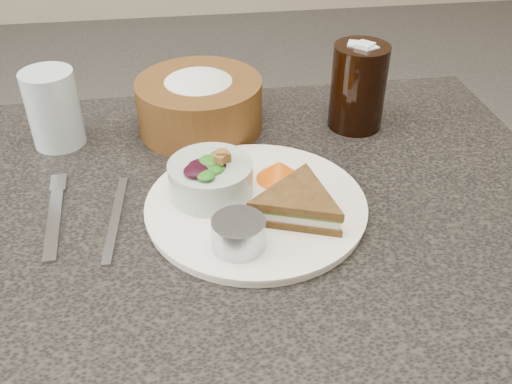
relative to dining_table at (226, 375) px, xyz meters
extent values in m
cube|color=black|center=(0.00, 0.00, 0.00)|extent=(1.00, 0.70, 0.75)
cylinder|color=white|center=(0.05, -0.02, 0.38)|extent=(0.29, 0.29, 0.01)
cylinder|color=#9EA3AA|center=(0.02, -0.10, 0.41)|extent=(0.09, 0.09, 0.04)
cone|color=#EC5C0A|center=(0.09, 0.03, 0.40)|extent=(0.09, 0.09, 0.03)
cube|color=#969799|center=(-0.22, 0.00, 0.38)|extent=(0.03, 0.17, 0.00)
cube|color=#9CA0A6|center=(-0.14, -0.01, 0.38)|extent=(0.03, 0.18, 0.00)
cylinder|color=#B1C2CB|center=(-0.23, 0.20, 0.44)|extent=(0.09, 0.09, 0.12)
camera|label=1|loc=(-0.04, -0.62, 0.85)|focal=40.00mm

